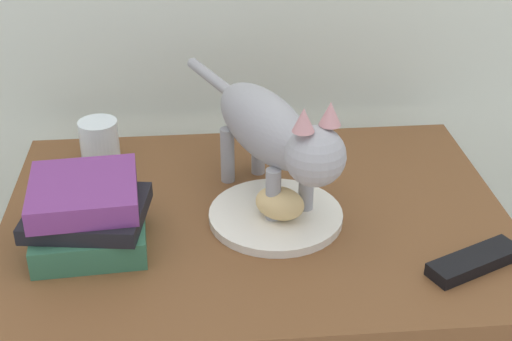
% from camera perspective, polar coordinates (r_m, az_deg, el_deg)
% --- Properties ---
extents(side_table, '(0.82, 0.60, 0.57)m').
position_cam_1_polar(side_table, '(1.23, 0.00, -6.39)').
color(side_table, brown).
rests_on(side_table, ground).
extents(plate, '(0.21, 0.21, 0.01)m').
position_cam_1_polar(plate, '(1.17, 1.54, -3.54)').
color(plate, silver).
rests_on(plate, side_table).
extents(bread_roll, '(0.10, 0.09, 0.05)m').
position_cam_1_polar(bread_roll, '(1.14, 1.86, -2.57)').
color(bread_roll, '#E0BC7A').
rests_on(bread_roll, plate).
extents(cat, '(0.22, 0.45, 0.23)m').
position_cam_1_polar(cat, '(1.15, 1.35, 2.99)').
color(cat, '#99999E').
rests_on(cat, side_table).
extents(book_stack, '(0.19, 0.18, 0.10)m').
position_cam_1_polar(book_stack, '(1.12, -13.02, -3.38)').
color(book_stack, '#336B4C').
rests_on(book_stack, side_table).
extents(candle_jar, '(0.07, 0.07, 0.08)m').
position_cam_1_polar(candle_jar, '(1.35, -12.07, 1.92)').
color(candle_jar, silver).
rests_on(candle_jar, side_table).
extents(tv_remote, '(0.15, 0.10, 0.02)m').
position_cam_1_polar(tv_remote, '(1.11, 16.66, -6.80)').
color(tv_remote, black).
rests_on(tv_remote, side_table).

